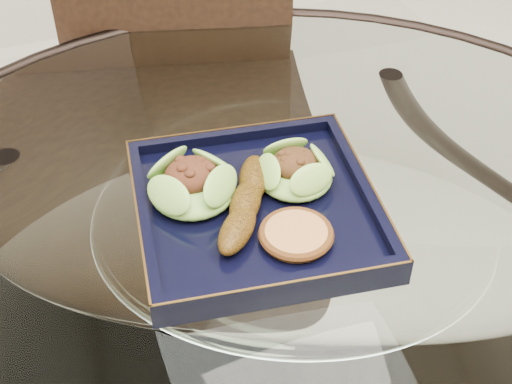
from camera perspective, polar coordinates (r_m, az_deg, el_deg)
name	(u,v)px	position (r m, az deg, el deg)	size (l,w,h in m)	color
dining_table	(287,335)	(0.92, 2.51, -11.34)	(1.13, 1.13, 0.77)	white
dining_chair	(186,181)	(1.26, -5.59, 0.88)	(0.50, 0.50, 0.93)	black
navy_plate	(256,212)	(0.82, 0.00, -1.58)	(0.27, 0.27, 0.02)	black
lettuce_wrap_left	(192,186)	(0.81, -5.10, 0.48)	(0.10, 0.10, 0.04)	#5C9029
lettuce_wrap_right	(295,173)	(0.83, 3.15, 1.54)	(0.09, 0.09, 0.03)	#568E29
roasted_plantain	(246,203)	(0.79, -0.83, -0.86)	(0.16, 0.03, 0.03)	#603C0A
crumb_patty	(296,235)	(0.77, 3.22, -3.47)	(0.07, 0.07, 0.01)	#C57E41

